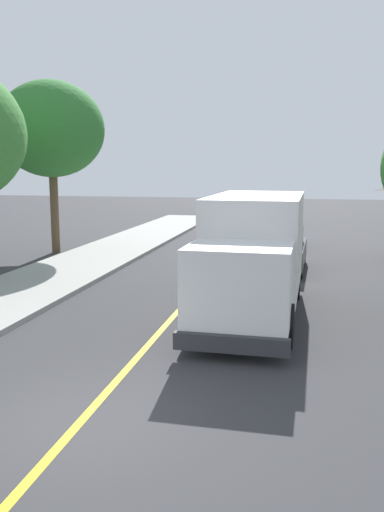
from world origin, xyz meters
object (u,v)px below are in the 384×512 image
at_px(parked_car_mid, 275,230).
at_px(street_tree_down_block, 51,129).
at_px(parked_car_near, 281,250).
at_px(box_truck, 254,250).

xyz_separation_m(parked_car_mid, street_tree_down_block, (-9.82, -4.16, 4.81)).
distance_m(parked_car_near, street_tree_down_block, 11.69).
relative_size(parked_car_near, street_tree_down_block, 0.57).
bearing_deg(parked_car_near, street_tree_down_block, 168.29).
bearing_deg(street_tree_down_block, parked_car_mid, 22.94).
relative_size(box_truck, parked_car_near, 1.62).
relative_size(box_truck, parked_car_mid, 1.61).
distance_m(box_truck, parked_car_mid, 12.88).
bearing_deg(parked_car_near, box_truck, -93.99).
bearing_deg(box_truck, parked_car_mid, 90.67).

